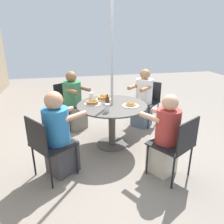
{
  "coord_description": "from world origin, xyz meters",
  "views": [
    {
      "loc": [
        -3.2,
        0.68,
        1.81
      ],
      "look_at": [
        0.0,
        0.0,
        0.59
      ],
      "focal_mm": 35.0,
      "sensor_mm": 36.0,
      "label": 1
    }
  ],
  "objects_px": {
    "patio_chair_north": "(68,101)",
    "coffee_cup": "(91,96)",
    "diner_north": "(74,103)",
    "diner_west": "(143,100)",
    "patio_chair_south": "(177,143)",
    "syrup_bottle": "(107,100)",
    "patio_chair_east": "(48,143)",
    "patio_table": "(112,114)",
    "pancake_plate_c": "(92,103)",
    "drinking_glass_a": "(107,108)",
    "diner_east": "(59,137)",
    "patio_chair_west": "(147,99)",
    "diner_south": "(165,138)",
    "pancake_plate_b": "(131,105)",
    "pancake_plate_a": "(104,98)"
  },
  "relations": [
    {
      "from": "patio_table",
      "to": "diner_south",
      "type": "relative_size",
      "value": 1.01
    },
    {
      "from": "syrup_bottle",
      "to": "diner_south",
      "type": "bearing_deg",
      "value": -149.57
    },
    {
      "from": "diner_north",
      "to": "diner_west",
      "type": "xyz_separation_m",
      "value": [
        -0.17,
        -1.34,
        0.02
      ]
    },
    {
      "from": "patio_table",
      "to": "patio_chair_west",
      "type": "relative_size",
      "value": 1.31
    },
    {
      "from": "diner_north",
      "to": "diner_west",
      "type": "distance_m",
      "value": 1.35
    },
    {
      "from": "patio_chair_north",
      "to": "coffee_cup",
      "type": "distance_m",
      "value": 0.77
    },
    {
      "from": "pancake_plate_b",
      "to": "patio_chair_south",
      "type": "bearing_deg",
      "value": -160.02
    },
    {
      "from": "diner_west",
      "to": "diner_east",
      "type": "bearing_deg",
      "value": 87.4
    },
    {
      "from": "diner_east",
      "to": "patio_chair_south",
      "type": "bearing_deg",
      "value": 37.05
    },
    {
      "from": "diner_east",
      "to": "coffee_cup",
      "type": "distance_m",
      "value": 1.14
    },
    {
      "from": "patio_chair_west",
      "to": "syrup_bottle",
      "type": "distance_m",
      "value": 1.21
    },
    {
      "from": "pancake_plate_c",
      "to": "syrup_bottle",
      "type": "xyz_separation_m",
      "value": [
        0.0,
        -0.24,
        0.03
      ]
    },
    {
      "from": "patio_chair_west",
      "to": "coffee_cup",
      "type": "xyz_separation_m",
      "value": [
        -0.41,
        1.17,
        0.26
      ]
    },
    {
      "from": "patio_chair_east",
      "to": "syrup_bottle",
      "type": "bearing_deg",
      "value": 94.85
    },
    {
      "from": "patio_chair_north",
      "to": "diner_east",
      "type": "height_order",
      "value": "diner_east"
    },
    {
      "from": "patio_chair_east",
      "to": "patio_table",
      "type": "bearing_deg",
      "value": 90.0
    },
    {
      "from": "diner_west",
      "to": "patio_table",
      "type": "bearing_deg",
      "value": 90.0
    },
    {
      "from": "diner_west",
      "to": "diner_north",
      "type": "bearing_deg",
      "value": 41.55
    },
    {
      "from": "diner_east",
      "to": "syrup_bottle",
      "type": "xyz_separation_m",
      "value": [
        0.68,
        -0.77,
        0.24
      ]
    },
    {
      "from": "patio_chair_south",
      "to": "pancake_plate_b",
      "type": "height_order",
      "value": "patio_chair_south"
    },
    {
      "from": "diner_north",
      "to": "patio_chair_east",
      "type": "bearing_deg",
      "value": 41.55
    },
    {
      "from": "patio_chair_north",
      "to": "diner_north",
      "type": "height_order",
      "value": "diner_north"
    },
    {
      "from": "diner_east",
      "to": "diner_north",
      "type": "bearing_deg",
      "value": 134.08
    },
    {
      "from": "patio_chair_south",
      "to": "diner_south",
      "type": "height_order",
      "value": "diner_south"
    },
    {
      "from": "diner_east",
      "to": "patio_chair_south",
      "type": "xyz_separation_m",
      "value": [
        -0.43,
        -1.42,
        -0.02
      ]
    },
    {
      "from": "diner_north",
      "to": "syrup_bottle",
      "type": "relative_size",
      "value": 7.52
    },
    {
      "from": "diner_south",
      "to": "patio_table",
      "type": "bearing_deg",
      "value": 90.0
    },
    {
      "from": "patio_chair_north",
      "to": "diner_south",
      "type": "bearing_deg",
      "value": 88.05
    },
    {
      "from": "diner_north",
      "to": "pancake_plate_b",
      "type": "bearing_deg",
      "value": 96.64
    },
    {
      "from": "coffee_cup",
      "to": "patio_chair_south",
      "type": "bearing_deg",
      "value": -148.1
    },
    {
      "from": "pancake_plate_b",
      "to": "pancake_plate_c",
      "type": "xyz_separation_m",
      "value": [
        0.21,
        0.57,
        0.01
      ]
    },
    {
      "from": "patio_chair_east",
      "to": "pancake_plate_b",
      "type": "height_order",
      "value": "patio_chair_east"
    },
    {
      "from": "diner_east",
      "to": "patio_chair_west",
      "type": "xyz_separation_m",
      "value": [
        1.38,
        -1.72,
        -0.02
      ]
    },
    {
      "from": "pancake_plate_c",
      "to": "drinking_glass_a",
      "type": "bearing_deg",
      "value": -157.98
    },
    {
      "from": "diner_north",
      "to": "diner_west",
      "type": "height_order",
      "value": "diner_west"
    },
    {
      "from": "patio_chair_south",
      "to": "syrup_bottle",
      "type": "bearing_deg",
      "value": 90.4
    },
    {
      "from": "syrup_bottle",
      "to": "drinking_glass_a",
      "type": "distance_m",
      "value": 0.41
    },
    {
      "from": "patio_chair_west",
      "to": "pancake_plate_b",
      "type": "distance_m",
      "value": 1.13
    },
    {
      "from": "diner_east",
      "to": "pancake_plate_a",
      "type": "relative_size",
      "value": 4.38
    },
    {
      "from": "pancake_plate_c",
      "to": "patio_chair_east",
      "type": "bearing_deg",
      "value": 139.56
    },
    {
      "from": "patio_chair_north",
      "to": "patio_chair_south",
      "type": "bearing_deg",
      "value": 87.89
    },
    {
      "from": "pancake_plate_c",
      "to": "coffee_cup",
      "type": "height_order",
      "value": "coffee_cup"
    },
    {
      "from": "drinking_glass_a",
      "to": "diner_north",
      "type": "bearing_deg",
      "value": 20.51
    },
    {
      "from": "patio_chair_south",
      "to": "diner_west",
      "type": "xyz_separation_m",
      "value": [
        1.7,
        -0.17,
        0.02
      ]
    },
    {
      "from": "diner_west",
      "to": "syrup_bottle",
      "type": "height_order",
      "value": "diner_west"
    },
    {
      "from": "patio_chair_north",
      "to": "diner_west",
      "type": "xyz_separation_m",
      "value": [
        -0.31,
        -1.44,
        0.02
      ]
    },
    {
      "from": "drinking_glass_a",
      "to": "patio_chair_west",
      "type": "bearing_deg",
      "value": -43.19
    },
    {
      "from": "diner_north",
      "to": "patio_chair_west",
      "type": "height_order",
      "value": "diner_north"
    },
    {
      "from": "diner_east",
      "to": "diner_west",
      "type": "distance_m",
      "value": 2.04
    },
    {
      "from": "diner_east",
      "to": "pancake_plate_c",
      "type": "relative_size",
      "value": 4.38
    }
  ]
}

